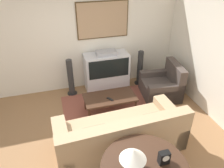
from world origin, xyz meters
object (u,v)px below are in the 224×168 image
object	(u,v)px
couch	(121,135)
speaker_tower_left	(71,78)
table_lamp	(133,155)
mantel_clock	(164,158)
tv	(107,72)
speaker_tower_right	(140,69)
coffee_table	(110,98)
armchair	(162,86)

from	to	relation	value
couch	speaker_tower_left	bearing A→B (deg)	-75.71
table_lamp	mantel_clock	bearing A→B (deg)	-0.14
tv	speaker_tower_right	world-z (taller)	tv
tv	coffee_table	bearing A→B (deg)	-101.04
armchair	table_lamp	bearing A→B (deg)	-28.88
couch	mantel_clock	xyz separation A→B (m)	(0.24, -1.05, 0.54)
couch	speaker_tower_right	distance (m)	2.42
mantel_clock	speaker_tower_left	distance (m)	3.28
armchair	mantel_clock	distance (m)	2.81
tv	speaker_tower_right	xyz separation A→B (m)	(0.93, -0.00, -0.05)
couch	mantel_clock	world-z (taller)	mantel_clock
armchair	speaker_tower_left	xyz separation A→B (m)	(-2.17, 0.71, 0.18)
table_lamp	couch	bearing A→B (deg)	78.94
armchair	tv	bearing A→B (deg)	-112.93
armchair	coffee_table	bearing A→B (deg)	-71.39
tv	speaker_tower_right	size ratio (longest dim) A/B	1.16
couch	tv	bearing A→B (deg)	-100.59
mantel_clock	couch	bearing A→B (deg)	102.83
armchair	speaker_tower_right	size ratio (longest dim) A/B	1.03
tv	coffee_table	size ratio (longest dim) A/B	0.98
mantel_clock	table_lamp	bearing A→B (deg)	179.86
tv	armchair	world-z (taller)	tv
tv	coffee_table	world-z (taller)	tv
armchair	table_lamp	size ratio (longest dim) A/B	2.57
table_lamp	mantel_clock	xyz separation A→B (m)	(0.44, -0.00, -0.20)
couch	table_lamp	xyz separation A→B (m)	(-0.20, -1.05, 0.74)
speaker_tower_left	mantel_clock	bearing A→B (deg)	-74.53
armchair	coffee_table	xyz separation A→B (m)	(-1.44, -0.30, 0.12)
armchair	table_lamp	distance (m)	3.09
tv	table_lamp	world-z (taller)	table_lamp
tv	speaker_tower_left	size ratio (longest dim) A/B	1.16
couch	speaker_tower_left	world-z (taller)	speaker_tower_left
coffee_table	mantel_clock	distance (m)	2.18
armchair	speaker_tower_left	size ratio (longest dim) A/B	1.03
tv	speaker_tower_left	world-z (taller)	tv
tv	couch	xyz separation A→B (m)	(-0.30, -2.09, -0.19)
table_lamp	mantel_clock	distance (m)	0.49
tv	mantel_clock	xyz separation A→B (m)	(-0.06, -3.14, 0.35)
couch	armchair	bearing A→B (deg)	-140.83
tv	coffee_table	xyz separation A→B (m)	(-0.20, -1.01, -0.11)
table_lamp	mantel_clock	world-z (taller)	table_lamp
tv	coffee_table	distance (m)	1.04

